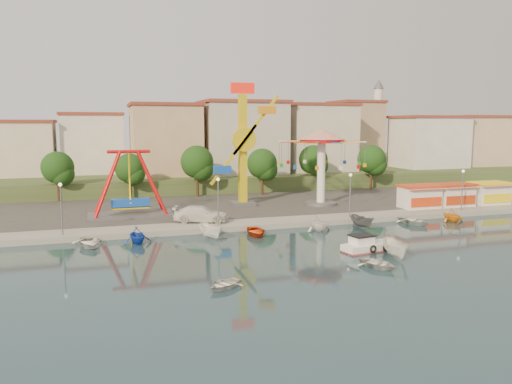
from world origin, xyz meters
name	(u,v)px	position (x,y,z in m)	size (l,w,h in m)	color
ground	(338,254)	(0.00, 0.00, 0.00)	(200.00, 200.00, 0.00)	#153139
quay_deck	(202,179)	(0.00, 62.00, 0.30)	(200.00, 100.00, 0.60)	#9E998E
asphalt_pad	(245,200)	(0.00, 30.00, 0.60)	(90.00, 28.00, 0.01)	#4C4944
hill_terrace	(198,172)	(0.00, 67.00, 1.50)	(200.00, 60.00, 3.00)	#384C26
pirate_ship_ride	(130,185)	(-16.83, 21.90, 4.39)	(10.00, 5.00, 8.00)	#59595E
kamikaze_tower	(246,148)	(-1.34, 25.23, 8.50)	(6.51, 3.10, 16.50)	#59595E
wave_swinger	(322,150)	(8.67, 22.64, 8.20)	(11.60, 11.60, 10.40)	#59595E
booth_left	(419,196)	(20.15, 16.49, 2.16)	(5.40, 3.78, 3.08)	white
booth_mid	(453,195)	(25.55, 16.49, 2.16)	(5.40, 3.78, 3.08)	white
booth_right	(489,193)	(31.54, 16.49, 2.16)	(5.40, 3.78, 3.08)	white
lamp_post_0	(62,211)	(-24.00, 13.00, 3.10)	(0.14, 0.14, 5.00)	#59595E
lamp_post_1	(218,203)	(-8.00, 13.00, 3.10)	(0.14, 0.14, 5.00)	#59595E
lamp_post_2	(350,197)	(8.00, 13.00, 3.10)	(0.14, 0.14, 5.00)	#59595E
lamp_post_3	(462,191)	(24.00, 13.00, 3.10)	(0.14, 0.14, 5.00)	#59595E
tree_0	(58,168)	(-26.00, 36.98, 5.47)	(4.60, 4.60, 7.19)	#382314
tree_1	(130,168)	(-16.00, 36.24, 5.20)	(4.35, 4.35, 6.80)	#382314
tree_2	(197,162)	(-6.00, 35.81, 5.92)	(5.02, 5.02, 7.85)	#382314
tree_3	(262,164)	(4.00, 34.36, 5.55)	(4.68, 4.68, 7.32)	#382314
tree_4	(313,160)	(14.00, 37.35, 5.75)	(4.86, 4.86, 7.60)	#382314
tree_5	(372,159)	(24.00, 35.54, 5.71)	(4.83, 4.83, 7.54)	#382314
building_0	(10,142)	(-33.37, 46.06, 8.93)	(9.26, 9.53, 11.87)	beige
building_1	(92,150)	(-21.33, 51.38, 7.32)	(12.33, 9.01, 8.63)	silver
building_2	(168,141)	(-8.19, 51.96, 8.62)	(11.95, 9.28, 11.23)	tan
building_3	(246,146)	(5.60, 48.80, 7.60)	(12.59, 10.50, 9.20)	beige
building_4	(306,145)	(19.07, 52.20, 7.62)	(10.75, 9.23, 9.24)	beige
building_5	(371,139)	(32.37, 50.33, 8.61)	(12.77, 10.96, 11.21)	tan
building_6	(425,136)	(44.15, 48.77, 9.18)	(8.23, 8.98, 12.36)	silver
building_7	(457,144)	(56.03, 53.70, 7.38)	(11.59, 10.93, 8.76)	beige
minaret	(378,120)	(36.00, 54.00, 12.55)	(2.80, 2.80, 18.00)	silver
cabin_motorboat	(366,246)	(2.98, 0.25, 0.46)	(5.09, 2.62, 1.71)	white
rowboat_a	(378,263)	(1.20, -4.74, 0.35)	(2.40, 3.36, 0.70)	silver
rowboat_b	(224,284)	(-12.02, -6.00, 0.30)	(2.09, 2.93, 0.61)	silver
skiff	(396,249)	(4.27, -2.54, 0.81)	(1.57, 4.17, 1.61)	white
van	(201,214)	(-9.41, 15.62, 1.51)	(2.55, 6.27, 1.82)	silver
moored_boat_0	(89,242)	(-21.42, 9.80, 0.43)	(2.95, 4.13, 0.86)	silver
moored_boat_1	(137,235)	(-16.96, 9.80, 0.83)	(2.73, 3.16, 1.67)	#1439B2
moored_boat_2	(211,231)	(-9.55, 9.80, 0.75)	(1.46, 3.89, 1.50)	white
moored_boat_3	(256,231)	(-4.75, 9.80, 0.41)	(2.81, 3.94, 0.82)	#D44011
moored_boat_4	(318,223)	(2.42, 9.80, 0.85)	(2.77, 3.21, 1.69)	silver
moored_boat_5	(362,222)	(7.88, 9.80, 0.72)	(1.40, 3.71, 1.43)	#4E4F53
moored_boat_6	(414,221)	(14.74, 9.80, 0.43)	(2.95, 4.13, 0.86)	silver
moored_boat_7	(452,215)	(20.06, 9.80, 0.81)	(2.65, 3.08, 1.62)	orange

